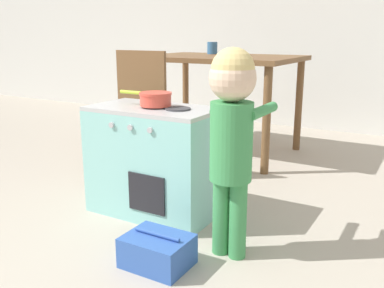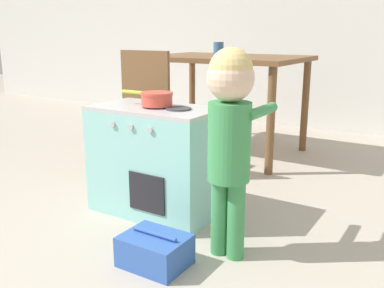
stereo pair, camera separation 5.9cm
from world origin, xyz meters
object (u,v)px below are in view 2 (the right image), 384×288
object	(u,v)px
play_kitchen	(156,160)
cup_on_table	(219,48)
child_figure	(230,123)
toy_basket	(155,250)
dining_chair_near	(156,108)
toy_pot	(156,98)
dining_table	(226,68)

from	to	relation	value
play_kitchen	cup_on_table	bearing A→B (deg)	106.62
child_figure	toy_basket	xyz separation A→B (m)	(-0.21, -0.23, -0.52)
play_kitchen	toy_basket	bearing A→B (deg)	-54.02
child_figure	dining_chair_near	bearing A→B (deg)	140.91
toy_basket	play_kitchen	bearing A→B (deg)	125.98
play_kitchen	toy_pot	distance (m)	0.33
toy_pot	dining_table	bearing A→B (deg)	102.09
play_kitchen	dining_table	world-z (taller)	dining_table
cup_on_table	dining_table	bearing A→B (deg)	-50.14
child_figure	toy_basket	distance (m)	0.60
toy_pot	toy_basket	distance (m)	0.77
toy_basket	dining_table	xyz separation A→B (m)	(-0.58, 1.71, 0.60)
dining_chair_near	cup_on_table	world-z (taller)	cup_on_table
toy_pot	dining_table	size ratio (longest dim) A/B	0.26
cup_on_table	toy_basket	bearing A→B (deg)	-68.29
play_kitchen	child_figure	xyz separation A→B (m)	(0.54, -0.22, 0.30)
child_figure	dining_table	bearing A→B (deg)	118.36
child_figure	toy_pot	bearing A→B (deg)	157.61
child_figure	dining_table	xyz separation A→B (m)	(-0.80, 1.48, 0.08)
toy_pot	cup_on_table	world-z (taller)	cup_on_table
toy_pot	dining_chair_near	distance (m)	0.70
dining_chair_near	cup_on_table	size ratio (longest dim) A/B	8.38
child_figure	toy_basket	bearing A→B (deg)	-132.45
play_kitchen	dining_table	xyz separation A→B (m)	(-0.26, 1.26, 0.38)
dining_table	dining_chair_near	world-z (taller)	dining_chair_near
child_figure	dining_table	size ratio (longest dim) A/B	0.74
dining_chair_near	dining_table	bearing A→B (deg)	78.67
toy_pot	cup_on_table	size ratio (longest dim) A/B	3.07
dining_chair_near	toy_basket	bearing A→B (deg)	-53.91
dining_table	dining_chair_near	xyz separation A→B (m)	(-0.14, -0.71, -0.22)
toy_pot	toy_basket	world-z (taller)	toy_pot
dining_chair_near	toy_pot	bearing A→B (deg)	-52.94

